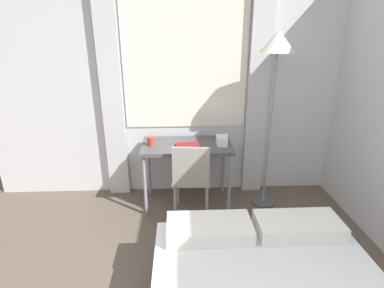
{
  "coord_description": "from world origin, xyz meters",
  "views": [
    {
      "loc": [
        -0.07,
        -0.41,
        1.91
      ],
      "look_at": [
        0.06,
        2.31,
        0.89
      ],
      "focal_mm": 28.0,
      "sensor_mm": 36.0,
      "label": 1
    }
  ],
  "objects_px": {
    "desk": "(187,150)",
    "telephone": "(222,140)",
    "standing_lamp": "(276,58)",
    "desk_chair": "(191,175)",
    "book": "(188,145)",
    "mug": "(151,141)"
  },
  "relations": [
    {
      "from": "desk",
      "to": "telephone",
      "type": "relative_size",
      "value": 6.74
    },
    {
      "from": "desk",
      "to": "standing_lamp",
      "type": "distance_m",
      "value": 1.35
    },
    {
      "from": "desk",
      "to": "desk_chair",
      "type": "relative_size",
      "value": 1.19
    },
    {
      "from": "book",
      "to": "standing_lamp",
      "type": "bearing_deg",
      "value": 0.9
    },
    {
      "from": "desk_chair",
      "to": "telephone",
      "type": "bearing_deg",
      "value": 36.07
    },
    {
      "from": "telephone",
      "to": "book",
      "type": "distance_m",
      "value": 0.38
    },
    {
      "from": "desk_chair",
      "to": "telephone",
      "type": "height_order",
      "value": "telephone"
    },
    {
      "from": "desk",
      "to": "standing_lamp",
      "type": "height_order",
      "value": "standing_lamp"
    },
    {
      "from": "book",
      "to": "mug",
      "type": "bearing_deg",
      "value": 172.3
    },
    {
      "from": "mug",
      "to": "book",
      "type": "bearing_deg",
      "value": -7.7
    },
    {
      "from": "telephone",
      "to": "book",
      "type": "xyz_separation_m",
      "value": [
        -0.37,
        -0.03,
        -0.04
      ]
    },
    {
      "from": "desk",
      "to": "mug",
      "type": "height_order",
      "value": "mug"
    },
    {
      "from": "telephone",
      "to": "mug",
      "type": "bearing_deg",
      "value": 178.19
    },
    {
      "from": "desk_chair",
      "to": "telephone",
      "type": "distance_m",
      "value": 0.51
    },
    {
      "from": "standing_lamp",
      "to": "telephone",
      "type": "xyz_separation_m",
      "value": [
        -0.52,
        0.02,
        -0.87
      ]
    },
    {
      "from": "desk",
      "to": "telephone",
      "type": "height_order",
      "value": "telephone"
    },
    {
      "from": "book",
      "to": "mug",
      "type": "xyz_separation_m",
      "value": [
        -0.4,
        0.05,
        0.04
      ]
    },
    {
      "from": "telephone",
      "to": "mug",
      "type": "xyz_separation_m",
      "value": [
        -0.77,
        0.02,
        -0.01
      ]
    },
    {
      "from": "desk",
      "to": "standing_lamp",
      "type": "xyz_separation_m",
      "value": [
        0.9,
        -0.06,
        1.0
      ]
    },
    {
      "from": "telephone",
      "to": "standing_lamp",
      "type": "bearing_deg",
      "value": -1.75
    },
    {
      "from": "desk",
      "to": "telephone",
      "type": "distance_m",
      "value": 0.41
    },
    {
      "from": "desk",
      "to": "desk_chair",
      "type": "xyz_separation_m",
      "value": [
        0.04,
        -0.25,
        -0.18
      ]
    }
  ]
}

